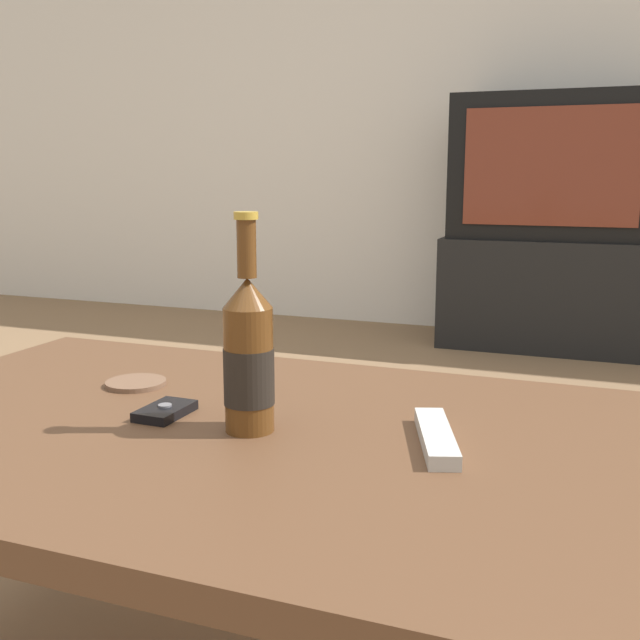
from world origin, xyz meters
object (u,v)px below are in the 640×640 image
at_px(television, 554,167).
at_px(beer_bottle, 249,356).
at_px(cell_phone, 164,411).
at_px(remote_control, 436,437).
at_px(tv_stand, 546,293).

height_order(television, beer_bottle, television).
height_order(television, cell_phone, television).
distance_m(cell_phone, remote_control, 0.40).
distance_m(tv_stand, cell_phone, 2.76).
height_order(television, remote_control, television).
bearing_deg(beer_bottle, tv_stand, 85.89).
bearing_deg(remote_control, television, 72.29).
bearing_deg(tv_stand, remote_control, -88.80).
xyz_separation_m(television, cell_phone, (-0.34, -2.72, -0.37)).
height_order(cell_phone, remote_control, remote_control).
height_order(tv_stand, cell_phone, tv_stand).
bearing_deg(tv_stand, beer_bottle, -94.11).
relative_size(television, remote_control, 4.70).
distance_m(beer_bottle, remote_control, 0.27).
height_order(tv_stand, remote_control, tv_stand).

